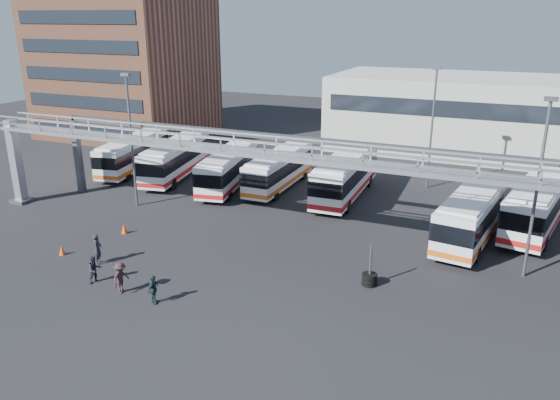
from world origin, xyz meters
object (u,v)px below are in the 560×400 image
at_px(bus_0, 133,153).
at_px(pedestrian_b, 95,270).
at_px(bus_6, 474,212).
at_px(pedestrian_a, 98,249).
at_px(light_pole_back, 432,122).
at_px(pedestrian_c, 121,278).
at_px(pedestrian_d, 153,289).
at_px(cone_right, 124,229).
at_px(light_pole_mid, 538,180).
at_px(light_pole_left, 131,134).
at_px(bus_3, 279,169).
at_px(bus_4, 346,174).
at_px(cone_left, 62,250).
at_px(bus_1, 176,158).
at_px(tire_stack, 370,278).
at_px(bus_7, 539,203).
at_px(bus_2, 229,168).

relative_size(bus_0, pedestrian_b, 6.91).
height_order(bus_6, pedestrian_a, bus_6).
relative_size(light_pole_back, pedestrian_a, 5.44).
relative_size(pedestrian_c, pedestrian_d, 1.11).
bearing_deg(cone_right, light_pole_mid, 9.13).
distance_m(light_pole_left, bus_3, 12.72).
relative_size(bus_4, cone_right, 17.19).
bearing_deg(cone_left, pedestrian_d, -16.62).
distance_m(bus_0, cone_right, 16.26).
bearing_deg(light_pole_mid, pedestrian_a, -160.05).
bearing_deg(light_pole_left, light_pole_mid, -2.05).
bearing_deg(bus_3, bus_6, -18.52).
distance_m(bus_1, tire_stack, 25.69).
distance_m(pedestrian_c, pedestrian_d, 2.31).
height_order(bus_0, bus_7, bus_7).
height_order(bus_4, pedestrian_b, bus_4).
distance_m(light_pole_mid, pedestrian_d, 21.30).
height_order(bus_7, pedestrian_d, bus_7).
distance_m(bus_6, pedestrian_b, 23.96).
relative_size(bus_3, bus_4, 0.89).
bearing_deg(bus_2, bus_4, -2.14).
relative_size(bus_7, pedestrian_c, 6.76).
distance_m(bus_6, cone_right, 23.52).
bearing_deg(light_pole_mid, bus_4, 144.81).
relative_size(light_pole_mid, bus_2, 0.94).
distance_m(light_pole_left, tire_stack, 21.64).
xyz_separation_m(bus_1, bus_2, (5.91, -0.75, -0.08)).
xyz_separation_m(bus_4, pedestrian_d, (-3.76, -20.81, -1.15)).
distance_m(pedestrian_a, cone_right, 4.82).
bearing_deg(light_pole_back, bus_7, -38.39).
height_order(bus_0, bus_3, bus_0).
distance_m(bus_0, pedestrian_c, 24.91).
xyz_separation_m(bus_4, bus_7, (14.30, -1.47, 0.00)).
bearing_deg(pedestrian_b, bus_4, 0.42).
xyz_separation_m(pedestrian_b, cone_right, (-3.27, 6.49, -0.45)).
relative_size(bus_2, cone_right, 16.00).
relative_size(bus_1, pedestrian_c, 6.47).
bearing_deg(cone_right, cone_left, -105.58).
height_order(pedestrian_b, cone_left, pedestrian_b).
bearing_deg(cone_left, light_pole_mid, 17.81).
xyz_separation_m(bus_1, bus_6, (26.29, -4.30, 0.02)).
bearing_deg(bus_7, pedestrian_d, -122.61).
height_order(light_pole_back, bus_3, light_pole_back).
height_order(bus_4, bus_7, same).
bearing_deg(pedestrian_d, light_pole_mid, -65.33).
relative_size(bus_1, bus_4, 0.97).
distance_m(pedestrian_d, tire_stack, 11.66).
xyz_separation_m(bus_7, pedestrian_c, (-20.35, -19.09, -1.06)).
distance_m(bus_4, tire_stack, 15.56).
height_order(pedestrian_d, cone_left, pedestrian_d).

